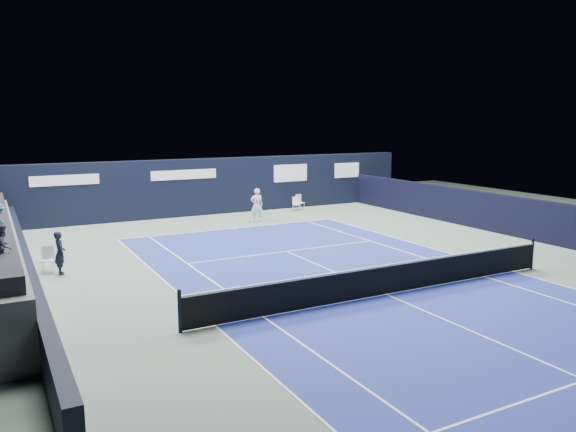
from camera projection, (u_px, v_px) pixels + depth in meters
name	position (u px, v px, depth m)	size (l,w,h in m)	color
ground	(349.00, 278.00, 18.60)	(48.00, 48.00, 0.00)	#5A6A5F
court_surface	(387.00, 295.00, 16.86)	(10.97, 23.77, 0.01)	navy
enclosure_wall_right	(484.00, 211.00, 26.82)	(0.30, 22.00, 1.80)	black
folding_chair_back_a	(296.00, 201.00, 32.41)	(0.45, 0.47, 0.82)	silver
folding_chair_back_b	(299.00, 201.00, 32.81)	(0.45, 0.44, 0.90)	silver
line_judge_chair	(48.00, 257.00, 19.35)	(0.49, 0.48, 0.90)	silver
line_judge	(60.00, 253.00, 19.01)	(0.54, 0.36, 1.48)	black
court_markings	(387.00, 294.00, 16.86)	(11.03, 23.83, 0.00)	white
tennis_net	(387.00, 278.00, 16.77)	(12.90, 0.10, 1.10)	black
back_sponsor_wall	(200.00, 187.00, 30.92)	(26.00, 0.63, 3.10)	black
side_barrier_left	(25.00, 269.00, 17.51)	(0.33, 22.00, 1.20)	black
tennis_player	(257.00, 205.00, 28.83)	(0.73, 0.90, 1.74)	white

